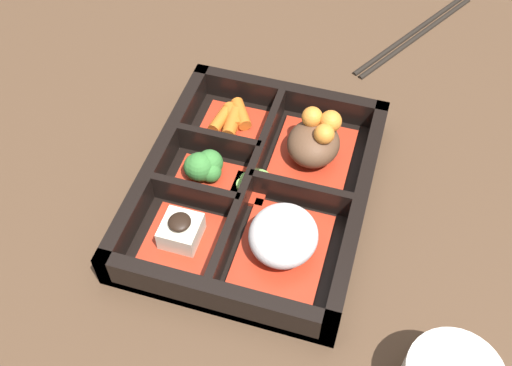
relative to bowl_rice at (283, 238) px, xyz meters
name	(u,v)px	position (x,y,z in m)	size (l,w,h in m)	color
ground_plane	(256,198)	(-0.06, -0.04, -0.03)	(3.00, 3.00, 0.00)	#4C3523
bento_base	(256,195)	(-0.06, -0.04, -0.03)	(0.27, 0.22, 0.01)	black
bento_rim	(253,185)	(-0.06, -0.05, -0.01)	(0.27, 0.22, 0.04)	black
bowl_stew	(315,143)	(-0.12, 0.00, 0.00)	(0.10, 0.08, 0.06)	#B22D19
bowl_rice	(283,238)	(0.00, 0.00, 0.00)	(0.10, 0.08, 0.05)	#B22D19
bowl_carrots	(233,122)	(-0.14, -0.09, -0.01)	(0.06, 0.07, 0.02)	#B22D19
bowl_greens	(205,168)	(-0.06, -0.10, -0.01)	(0.05, 0.07, 0.03)	#B22D19
bowl_tofu	(182,234)	(0.02, -0.09, -0.01)	(0.07, 0.07, 0.03)	#B22D19
bowl_pickles	(252,183)	(-0.07, -0.05, -0.02)	(0.04, 0.04, 0.01)	#B22D19
chopsticks	(415,33)	(-0.37, 0.08, -0.03)	(0.21, 0.13, 0.01)	black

